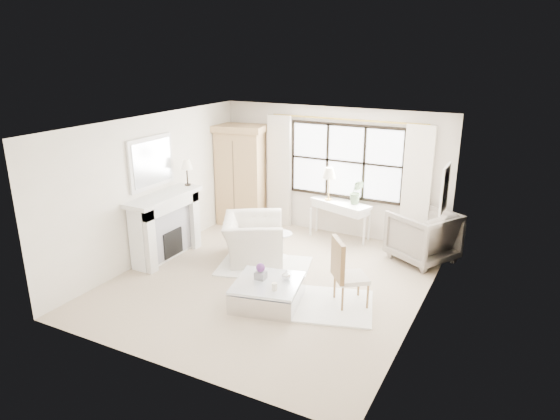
{
  "coord_description": "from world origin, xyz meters",
  "views": [
    {
      "loc": [
        3.73,
        -6.85,
        3.85
      ],
      "look_at": [
        0.08,
        0.2,
        1.25
      ],
      "focal_mm": 32.0,
      "sensor_mm": 36.0,
      "label": 1
    }
  ],
  "objects_px": {
    "armoire": "(241,174)",
    "club_armchair": "(253,239)",
    "console_table": "(340,220)",
    "coffee_table": "(268,293)"
  },
  "relations": [
    {
      "from": "console_table",
      "to": "coffee_table",
      "type": "relative_size",
      "value": 1.15
    },
    {
      "from": "armoire",
      "to": "club_armchair",
      "type": "distance_m",
      "value": 2.22
    },
    {
      "from": "console_table",
      "to": "club_armchair",
      "type": "distance_m",
      "value": 2.06
    },
    {
      "from": "console_table",
      "to": "coffee_table",
      "type": "height_order",
      "value": "console_table"
    },
    {
      "from": "armoire",
      "to": "club_armchair",
      "type": "height_order",
      "value": "armoire"
    },
    {
      "from": "console_table",
      "to": "coffee_table",
      "type": "distance_m",
      "value": 3.2
    },
    {
      "from": "armoire",
      "to": "club_armchair",
      "type": "bearing_deg",
      "value": -62.39
    },
    {
      "from": "club_armchair",
      "to": "console_table",
      "type": "bearing_deg",
      "value": -59.72
    },
    {
      "from": "coffee_table",
      "to": "armoire",
      "type": "bearing_deg",
      "value": 114.94
    },
    {
      "from": "armoire",
      "to": "console_table",
      "type": "relative_size",
      "value": 1.63
    }
  ]
}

